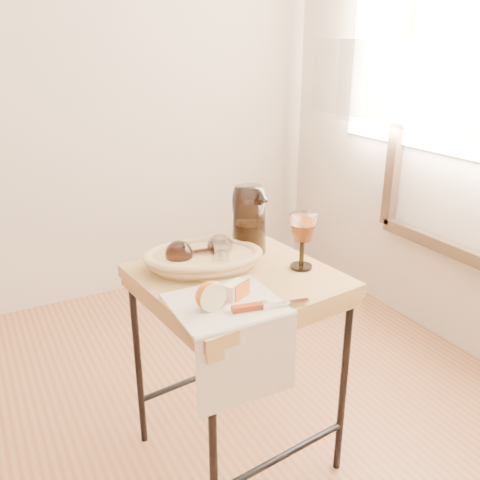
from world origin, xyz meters
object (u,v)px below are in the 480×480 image
pitcher (249,220)px  wine_goblet (302,241)px  tea_towel (225,304)px  goblet_lying_b (220,252)px  apple_half (209,295)px  bread_basket (204,260)px  table_knife (268,305)px  goblet_lying_a (193,252)px  side_table (237,370)px

pitcher → wine_goblet: bearing=-51.4°
tea_towel → wine_goblet: 0.35m
goblet_lying_b → apple_half: goblet_lying_b is taller
bread_basket → goblet_lying_b: goblet_lying_b is taller
table_knife → goblet_lying_a: bearing=113.4°
bread_basket → apple_half: (-0.10, -0.26, 0.02)m
bread_basket → wine_goblet: 0.32m
tea_towel → goblet_lying_a: size_ratio=2.07×
side_table → tea_towel: 0.41m
side_table → goblet_lying_b: bearing=106.5°
goblet_lying_a → side_table: bearing=139.8°
goblet_lying_b → apple_half: size_ratio=1.59×
side_table → pitcher: 0.51m
bread_basket → table_knife: size_ratio=1.55×
side_table → goblet_lying_a: goblet_lying_a is taller
pitcher → goblet_lying_a: bearing=-152.3°
tea_towel → goblet_lying_b: bearing=68.1°
table_knife → bread_basket: bearing=108.8°
bread_basket → apple_half: bearing=-92.8°
bread_basket → goblet_lying_b: bearing=-3.0°
tea_towel → goblet_lying_b: (0.10, 0.23, 0.05)m
bread_basket → pitcher: 0.22m
wine_goblet → tea_towel: bearing=-162.5°
bread_basket → pitcher: bearing=34.1°
side_table → wine_goblet: bearing=-15.9°
wine_goblet → table_knife: size_ratio=0.85×
tea_towel → goblet_lying_a: (0.02, 0.27, 0.05)m
goblet_lying_a → wine_goblet: bearing=158.1°
pitcher → table_knife: bearing=-94.6°
side_table → bread_basket: (-0.07, 0.09, 0.38)m
tea_towel → pitcher: (0.25, 0.30, 0.11)m
tea_towel → table_knife: 0.12m
pitcher → apple_half: 0.43m
goblet_lying_a → goblet_lying_b: 0.09m
side_table → apple_half: bearing=-136.3°
tea_towel → bread_basket: 0.26m
bread_basket → wine_goblet: size_ratio=1.83×
side_table → table_knife: 0.44m
bread_basket → wine_goblet: bearing=-9.9°
goblet_lying_a → wine_goblet: (0.30, -0.16, 0.04)m
pitcher → apple_half: pitcher is taller
apple_half → wine_goblet: bearing=10.8°
goblet_lying_b → wine_goblet: (0.22, -0.13, 0.04)m
pitcher → wine_goblet: size_ratio=1.48×
pitcher → table_knife: 0.43m
goblet_lying_a → table_knife: goblet_lying_a is taller
side_table → apple_half: 0.46m
side_table → goblet_lying_b: (-0.02, 0.07, 0.41)m
tea_towel → wine_goblet: wine_goblet is taller
tea_towel → pitcher: 0.41m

